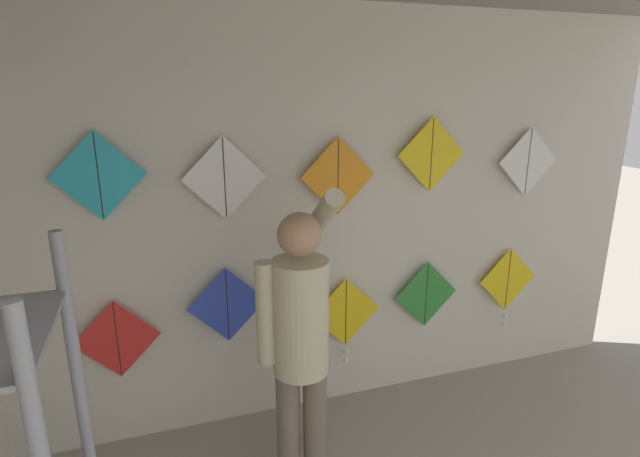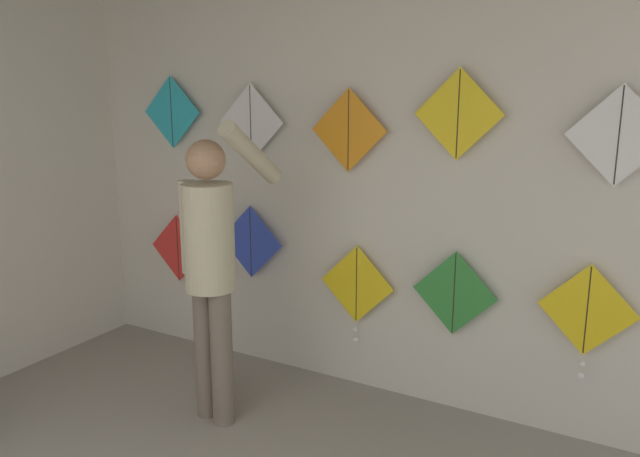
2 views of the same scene
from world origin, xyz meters
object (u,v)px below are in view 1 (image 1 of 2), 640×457
kite_5 (98,176)px  kite_7 (338,176)px  kite_1 (227,305)px  kite_6 (224,178)px  kite_8 (431,154)px  shopkeeper (300,337)px  kite_2 (346,316)px  kite_3 (426,294)px  kite_4 (508,282)px  kite_0 (117,339)px  kite_9 (528,162)px

kite_5 → kite_7: bearing=0.0°
kite_1 → kite_6: (0.03, 0.00, 0.84)m
kite_7 → kite_8: 0.70m
kite_5 → shopkeeper: bearing=-38.9°
kite_2 → kite_6: size_ratio=1.26×
kite_6 → kite_3: bearing=0.0°
kite_4 → kite_3: bearing=179.9°
kite_3 → kite_0: bearing=180.0°
kite_1 → kite_2: size_ratio=0.79×
kite_0 → kite_4: kite_4 is taller
kite_0 → kite_1: size_ratio=1.00×
shopkeeper → kite_1: size_ratio=3.48×
shopkeeper → kite_8: size_ratio=3.48×
kite_2 → shopkeeper: bearing=-126.2°
kite_7 → kite_8: kite_8 is taller
shopkeeper → kite_2: shopkeeper is taller
kite_3 → kite_5: (-2.17, 0.00, 1.03)m
shopkeeper → kite_2: (0.56, 0.77, -0.32)m
kite_3 → kite_7: kite_7 is taller
kite_0 → kite_2: size_ratio=0.79×
shopkeeper → kite_6: (-0.25, 0.77, 0.73)m
kite_7 → kite_9: bearing=0.0°
kite_2 → kite_5: 1.88m
kite_4 → kite_7: kite_7 is taller
kite_0 → kite_4: (2.92, -0.00, 0.00)m
kite_4 → kite_0: bearing=180.0°
kite_4 → kite_9: bearing=0.7°
kite_2 → kite_7: bearing=179.4°
kite_0 → kite_2: kite_0 is taller
kite_9 → kite_8: bearing=180.0°
shopkeeper → kite_2: 1.01m
kite_3 → kite_8: size_ratio=1.00×
kite_5 → kite_9: 2.97m
kite_1 → kite_7: 1.12m
kite_2 → kite_6: 1.33m
kite_3 → kite_7: 1.19m
kite_1 → kite_5: size_ratio=1.00×
kite_5 → kite_6: 0.71m
shopkeeper → kite_8: kite_8 is taller
kite_2 → kite_5: kite_5 is taller
kite_1 → shopkeeper: bearing=-70.4°
kite_3 → kite_5: size_ratio=1.00×
kite_2 → kite_6: (-0.81, 0.00, 1.05)m
kite_0 → kite_8: 2.40m
shopkeeper → kite_0: size_ratio=3.48×
kite_7 → kite_8: bearing=0.0°
kite_5 → kite_6: bearing=0.0°
kite_1 → kite_2: bearing=-0.1°
kite_0 → kite_8: size_ratio=1.00×
kite_6 → kite_7: bearing=0.0°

